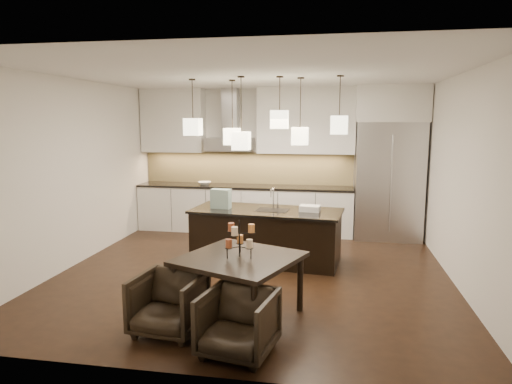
% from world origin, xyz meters
% --- Properties ---
extents(floor, '(5.50, 5.50, 0.02)m').
position_xyz_m(floor, '(0.00, 0.00, -0.01)').
color(floor, black).
rests_on(floor, ground).
extents(ceiling, '(5.50, 5.50, 0.02)m').
position_xyz_m(ceiling, '(0.00, 0.00, 2.81)').
color(ceiling, white).
rests_on(ceiling, wall_back).
extents(wall_back, '(5.50, 0.02, 2.80)m').
position_xyz_m(wall_back, '(0.00, 2.76, 1.40)').
color(wall_back, silver).
rests_on(wall_back, ground).
extents(wall_front, '(5.50, 0.02, 2.80)m').
position_xyz_m(wall_front, '(0.00, -2.76, 1.40)').
color(wall_front, silver).
rests_on(wall_front, ground).
extents(wall_left, '(0.02, 5.50, 2.80)m').
position_xyz_m(wall_left, '(-2.76, 0.00, 1.40)').
color(wall_left, silver).
rests_on(wall_left, ground).
extents(wall_right, '(0.02, 5.50, 2.80)m').
position_xyz_m(wall_right, '(2.76, 0.00, 1.40)').
color(wall_right, silver).
rests_on(wall_right, ground).
extents(refrigerator, '(1.20, 0.72, 2.15)m').
position_xyz_m(refrigerator, '(2.10, 2.38, 1.07)').
color(refrigerator, '#B7B7BA').
rests_on(refrigerator, floor).
extents(fridge_panel, '(1.26, 0.72, 0.65)m').
position_xyz_m(fridge_panel, '(2.10, 2.38, 2.47)').
color(fridge_panel, silver).
rests_on(fridge_panel, refrigerator).
extents(lower_cabinets, '(4.21, 0.62, 0.88)m').
position_xyz_m(lower_cabinets, '(-0.62, 2.43, 0.44)').
color(lower_cabinets, silver).
rests_on(lower_cabinets, floor).
extents(countertop, '(4.21, 0.66, 0.04)m').
position_xyz_m(countertop, '(-0.62, 2.43, 0.90)').
color(countertop, black).
rests_on(countertop, lower_cabinets).
extents(backsplash, '(4.21, 0.02, 0.63)m').
position_xyz_m(backsplash, '(-0.62, 2.73, 1.24)').
color(backsplash, tan).
rests_on(backsplash, countertop).
extents(upper_cab_left, '(1.25, 0.35, 1.25)m').
position_xyz_m(upper_cab_left, '(-2.10, 2.57, 2.17)').
color(upper_cab_left, silver).
rests_on(upper_cab_left, wall_back).
extents(upper_cab_right, '(1.85, 0.35, 1.25)m').
position_xyz_m(upper_cab_right, '(0.55, 2.57, 2.17)').
color(upper_cab_right, silver).
rests_on(upper_cab_right, wall_back).
extents(hood_canopy, '(0.90, 0.52, 0.24)m').
position_xyz_m(hood_canopy, '(-0.93, 2.48, 1.72)').
color(hood_canopy, '#B7B7BA').
rests_on(hood_canopy, wall_back).
extents(hood_chimney, '(0.30, 0.28, 0.96)m').
position_xyz_m(hood_chimney, '(-0.93, 2.59, 2.32)').
color(hood_chimney, '#B7B7BA').
rests_on(hood_chimney, hood_canopy).
extents(fruit_bowl, '(0.32, 0.32, 0.06)m').
position_xyz_m(fruit_bowl, '(-1.42, 2.38, 0.95)').
color(fruit_bowl, silver).
rests_on(fruit_bowl, countertop).
extents(island_body, '(2.31, 1.12, 0.78)m').
position_xyz_m(island_body, '(0.10, 0.59, 0.39)').
color(island_body, black).
rests_on(island_body, floor).
extents(island_top, '(2.38, 1.20, 0.04)m').
position_xyz_m(island_top, '(0.10, 0.59, 0.80)').
color(island_top, black).
rests_on(island_top, island_body).
extents(faucet, '(0.11, 0.22, 0.34)m').
position_xyz_m(faucet, '(0.19, 0.66, 0.99)').
color(faucet, silver).
rests_on(faucet, island_top).
extents(tote_bag, '(0.32, 0.19, 0.30)m').
position_xyz_m(tote_bag, '(-0.62, 0.58, 0.97)').
color(tote_bag, '#20563D').
rests_on(tote_bag, island_top).
extents(food_container, '(0.32, 0.24, 0.09)m').
position_xyz_m(food_container, '(0.76, 0.57, 0.86)').
color(food_container, silver).
rests_on(food_container, island_top).
extents(dining_table, '(1.51, 1.51, 0.70)m').
position_xyz_m(dining_table, '(0.12, -1.51, 0.35)').
color(dining_table, black).
rests_on(dining_table, floor).
extents(candelabra, '(0.43, 0.43, 0.41)m').
position_xyz_m(candelabra, '(0.12, -1.51, 0.90)').
color(candelabra, black).
rests_on(candelabra, dining_table).
extents(candle_a, '(0.09, 0.09, 0.09)m').
position_xyz_m(candle_a, '(0.24, -1.56, 0.86)').
color(candle_a, beige).
rests_on(candle_a, candelabra).
extents(candle_b, '(0.09, 0.09, 0.09)m').
position_xyz_m(candle_b, '(0.10, -1.38, 0.86)').
color(candle_b, '#DC853F').
rests_on(candle_b, candelabra).
extents(candle_c, '(0.09, 0.09, 0.09)m').
position_xyz_m(candle_c, '(0.01, -1.59, 0.86)').
color(candle_c, '#9A4727').
rests_on(candle_c, candelabra).
extents(candle_d, '(0.09, 0.09, 0.09)m').
position_xyz_m(candle_d, '(0.24, -1.47, 1.01)').
color(candle_d, '#DC853F').
rests_on(candle_d, candelabra).
extents(candle_e, '(0.09, 0.09, 0.09)m').
position_xyz_m(candle_e, '(0.01, -1.45, 1.01)').
color(candle_e, '#9A4727').
rests_on(candle_e, candelabra).
extents(candle_f, '(0.09, 0.09, 0.09)m').
position_xyz_m(candle_f, '(0.09, -1.63, 1.01)').
color(candle_f, beige).
rests_on(candle_f, candelabra).
extents(armchair_left, '(0.74, 0.76, 0.62)m').
position_xyz_m(armchair_left, '(-0.53, -2.00, 0.31)').
color(armchair_left, black).
rests_on(armchair_left, floor).
extents(armchair_right, '(0.76, 0.78, 0.61)m').
position_xyz_m(armchair_right, '(0.27, -2.32, 0.30)').
color(armchair_right, black).
rests_on(armchair_right, floor).
extents(pendant_a, '(0.24, 0.24, 0.26)m').
position_xyz_m(pendant_a, '(-1.04, 0.54, 2.08)').
color(pendant_a, '#F3ECC2').
rests_on(pendant_a, ceiling).
extents(pendant_b, '(0.24, 0.24, 0.26)m').
position_xyz_m(pendant_b, '(-0.48, 0.80, 1.93)').
color(pendant_b, '#F3ECC2').
rests_on(pendant_b, ceiling).
extents(pendant_c, '(0.24, 0.24, 0.26)m').
position_xyz_m(pendant_c, '(0.32, 0.36, 2.19)').
color(pendant_c, '#F3ECC2').
rests_on(pendant_c, ceiling).
extents(pendant_d, '(0.24, 0.24, 0.26)m').
position_xyz_m(pendant_d, '(0.60, 0.58, 1.95)').
color(pendant_d, '#F3ECC2').
rests_on(pendant_d, ceiling).
extents(pendant_e, '(0.24, 0.24, 0.26)m').
position_xyz_m(pendant_e, '(1.16, 0.36, 2.11)').
color(pendant_e, '#F3ECC2').
rests_on(pendant_e, ceiling).
extents(pendant_f, '(0.24, 0.24, 0.26)m').
position_xyz_m(pendant_f, '(-0.23, 0.26, 1.89)').
color(pendant_f, '#F3ECC2').
rests_on(pendant_f, ceiling).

